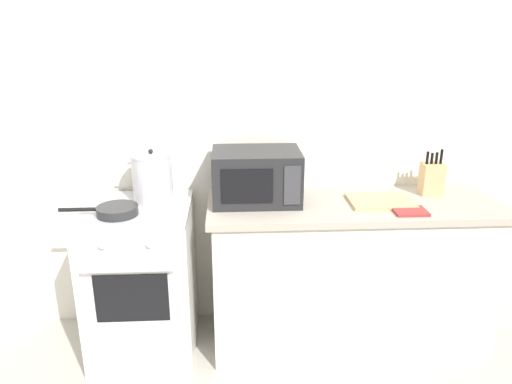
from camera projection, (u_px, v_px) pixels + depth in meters
back_wall at (248, 135)px, 3.01m from camera, size 4.40×0.10×2.50m
lower_cabinet_right at (349, 276)px, 2.97m from camera, size 1.64×0.56×0.88m
countertop_right at (354, 205)px, 2.82m from camera, size 1.70×0.60×0.04m
stove at (142, 280)px, 2.88m from camera, size 0.60×0.64×0.92m
stock_pot at (152, 177)px, 2.80m from camera, size 0.32×0.24×0.31m
frying_pan at (116, 211)px, 2.62m from camera, size 0.42×0.22×0.05m
microwave at (256, 176)px, 2.79m from camera, size 0.50×0.37×0.30m
cutting_board at (380, 201)px, 2.80m from camera, size 0.36×0.26×0.02m
knife_block at (432, 178)px, 2.92m from camera, size 0.13×0.10×0.28m
oven_mitt at (410, 211)px, 2.65m from camera, size 0.18×0.14×0.02m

